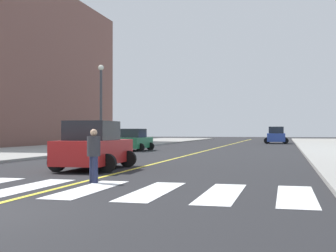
{
  "coord_description": "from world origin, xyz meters",
  "views": [
    {
      "loc": [
        6.04,
        -7.58,
        1.58
      ],
      "look_at": [
        -3.77,
        31.09,
        1.99
      ],
      "focal_mm": 49.39,
      "sensor_mm": 36.0,
      "label": 1
    }
  ],
  "objects_px": {
    "car_red_third": "(94,147)",
    "street_lamp": "(101,99)",
    "car_green_nearest": "(135,140)",
    "pedestrian_crossing": "(94,153)",
    "car_blue_second": "(276,136)"
  },
  "relations": [
    {
      "from": "car_green_nearest",
      "to": "car_red_third",
      "type": "relative_size",
      "value": 0.87
    },
    {
      "from": "car_red_third",
      "to": "street_lamp",
      "type": "bearing_deg",
      "value": 109.11
    },
    {
      "from": "pedestrian_crossing",
      "to": "street_lamp",
      "type": "distance_m",
      "value": 22.26
    },
    {
      "from": "car_red_third",
      "to": "car_green_nearest",
      "type": "bearing_deg",
      "value": 100.49
    },
    {
      "from": "car_blue_second",
      "to": "pedestrian_crossing",
      "type": "distance_m",
      "value": 45.3
    },
    {
      "from": "pedestrian_crossing",
      "to": "car_red_third",
      "type": "bearing_deg",
      "value": 154.12
    },
    {
      "from": "car_green_nearest",
      "to": "street_lamp",
      "type": "distance_m",
      "value": 4.19
    },
    {
      "from": "pedestrian_crossing",
      "to": "car_green_nearest",
      "type": "bearing_deg",
      "value": 146.04
    },
    {
      "from": "car_green_nearest",
      "to": "pedestrian_crossing",
      "type": "distance_m",
      "value": 22.4
    },
    {
      "from": "car_blue_second",
      "to": "street_lamp",
      "type": "xyz_separation_m",
      "value": [
        -12.81,
        -24.64,
        3.1
      ]
    },
    {
      "from": "pedestrian_crossing",
      "to": "street_lamp",
      "type": "xyz_separation_m",
      "value": [
        -8.24,
        20.43,
        3.17
      ]
    },
    {
      "from": "car_green_nearest",
      "to": "car_red_third",
      "type": "bearing_deg",
      "value": -75.16
    },
    {
      "from": "car_green_nearest",
      "to": "pedestrian_crossing",
      "type": "bearing_deg",
      "value": -72.86
    },
    {
      "from": "car_red_third",
      "to": "street_lamp",
      "type": "distance_m",
      "value": 17.35
    },
    {
      "from": "car_green_nearest",
      "to": "car_blue_second",
      "type": "height_order",
      "value": "car_blue_second"
    }
  ]
}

